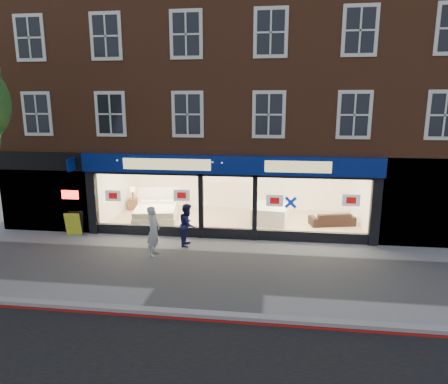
% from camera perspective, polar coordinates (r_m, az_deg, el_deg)
% --- Properties ---
extents(ground, '(120.00, 120.00, 0.00)m').
position_cam_1_polar(ground, '(13.00, -1.12, -10.99)').
color(ground, gray).
rests_on(ground, ground).
extents(kerb_line, '(60.00, 0.10, 0.01)m').
position_cam_1_polar(kerb_line, '(10.27, -3.80, -17.78)').
color(kerb_line, '#8C0A07').
rests_on(kerb_line, ground).
extents(kerb_stone, '(60.00, 0.25, 0.12)m').
position_cam_1_polar(kerb_stone, '(10.42, -3.59, -16.98)').
color(kerb_stone, gray).
rests_on(kerb_stone, ground).
extents(showroom_floor, '(11.00, 4.50, 0.10)m').
position_cam_1_polar(showroom_floor, '(17.89, 1.37, -4.19)').
color(showroom_floor, tan).
rests_on(showroom_floor, ground).
extents(building, '(19.00, 8.26, 10.30)m').
position_cam_1_polar(building, '(18.88, 1.99, 17.00)').
color(building, brown).
rests_on(building, ground).
extents(display_bed, '(2.20, 2.52, 1.27)m').
position_cam_1_polar(display_bed, '(18.01, -9.68, -2.92)').
color(display_bed, white).
rests_on(display_bed, showroom_floor).
extents(bedside_table, '(0.56, 0.56, 0.55)m').
position_cam_1_polar(bedside_table, '(20.13, -12.84, -1.65)').
color(bedside_table, brown).
rests_on(bedside_table, showroom_floor).
extents(mattress_stack, '(1.69, 2.02, 0.72)m').
position_cam_1_polar(mattress_stack, '(17.68, 6.70, -3.09)').
color(mattress_stack, silver).
rests_on(mattress_stack, showroom_floor).
extents(sofa, '(2.01, 1.17, 0.55)m').
position_cam_1_polar(sofa, '(17.73, 15.17, -3.69)').
color(sofa, black).
rests_on(sofa, showroom_floor).
extents(a_board, '(0.67, 0.48, 0.95)m').
position_cam_1_polar(a_board, '(17.19, -20.59, -4.22)').
color(a_board, '#CED525').
rests_on(a_board, ground).
extents(pedestrian_grey, '(0.49, 0.68, 1.74)m').
position_cam_1_polar(pedestrian_grey, '(14.09, -10.03, -5.52)').
color(pedestrian_grey, '#B6BABE').
rests_on(pedestrian_grey, ground).
extents(pedestrian_blue, '(0.63, 0.80, 1.60)m').
position_cam_1_polar(pedestrian_blue, '(14.90, -5.23, -4.67)').
color(pedestrian_blue, '#1B1E4E').
rests_on(pedestrian_blue, ground).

